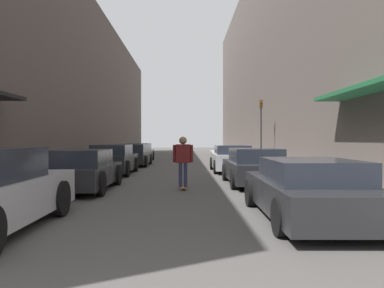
{
  "coord_description": "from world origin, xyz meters",
  "views": [
    {
      "loc": [
        0.48,
        -1.19,
        1.55
      ],
      "look_at": [
        0.72,
        12.81,
        1.4
      ],
      "focal_mm": 35.0,
      "sensor_mm": 36.0,
      "label": 1
    }
  ],
  "objects": [
    {
      "name": "curb_strip_left",
      "position": [
        -4.79,
        25.44,
        0.06
      ],
      "size": [
        1.8,
        50.89,
        0.12
      ],
      "color": "#A3A099",
      "rests_on": "ground"
    },
    {
      "name": "ground",
      "position": [
        0.0,
        20.35,
        0.0
      ],
      "size": [
        111.95,
        111.95,
        0.0
      ],
      "primitive_type": "plane",
      "color": "#4C4947"
    },
    {
      "name": "parked_car_left_3",
      "position": [
        -2.72,
        21.26,
        0.64
      ],
      "size": [
        2.06,
        4.47,
        1.31
      ],
      "color": "#232326",
      "rests_on": "ground"
    },
    {
      "name": "parked_car_right_2",
      "position": [
        2.73,
        16.98,
        0.63
      ],
      "size": [
        1.94,
        4.09,
        1.29
      ],
      "color": "#B7B7BC",
      "rests_on": "ground"
    },
    {
      "name": "skateboarder",
      "position": [
        0.4,
        10.51,
        1.02
      ],
      "size": [
        0.63,
        0.78,
        1.65
      ],
      "color": "brown",
      "rests_on": "ground"
    },
    {
      "name": "traffic_light",
      "position": [
        4.78,
        20.07,
        2.39
      ],
      "size": [
        0.16,
        0.22,
        3.7
      ],
      "color": "#2D2D2D",
      "rests_on": "curb_strip_right"
    },
    {
      "name": "building_row_left",
      "position": [
        -7.69,
        25.44,
        5.58
      ],
      "size": [
        4.9,
        50.89,
        11.16
      ],
      "color": "#564C47",
      "rests_on": "ground"
    },
    {
      "name": "parked_car_left_4",
      "position": [
        -2.94,
        26.67,
        0.63
      ],
      "size": [
        1.87,
        4.67,
        1.31
      ],
      "color": "gray",
      "rests_on": "ground"
    },
    {
      "name": "parked_car_left_1",
      "position": [
        -2.74,
        10.35,
        0.61
      ],
      "size": [
        1.95,
        4.19,
        1.25
      ],
      "color": "#232326",
      "rests_on": "ground"
    },
    {
      "name": "parked_car_right_0",
      "position": [
        2.86,
        6.06,
        0.58
      ],
      "size": [
        1.93,
        4.47,
        1.17
      ],
      "color": "#232326",
      "rests_on": "ground"
    },
    {
      "name": "parked_car_left_2",
      "position": [
        -2.81,
        15.77,
        0.65
      ],
      "size": [
        1.85,
        4.36,
        1.34
      ],
      "color": "#232326",
      "rests_on": "ground"
    },
    {
      "name": "curb_strip_right",
      "position": [
        4.79,
        25.44,
        0.06
      ],
      "size": [
        1.8,
        50.89,
        0.12
      ],
      "color": "#A3A099",
      "rests_on": "ground"
    },
    {
      "name": "parked_car_right_1",
      "position": [
        2.86,
        11.69,
        0.61
      ],
      "size": [
        1.93,
        4.17,
        1.26
      ],
      "color": "#232326",
      "rests_on": "ground"
    },
    {
      "name": "building_row_right",
      "position": [
        7.69,
        25.44,
        7.59
      ],
      "size": [
        4.9,
        50.89,
        15.17
      ],
      "color": "#564C47",
      "rests_on": "ground"
    }
  ]
}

